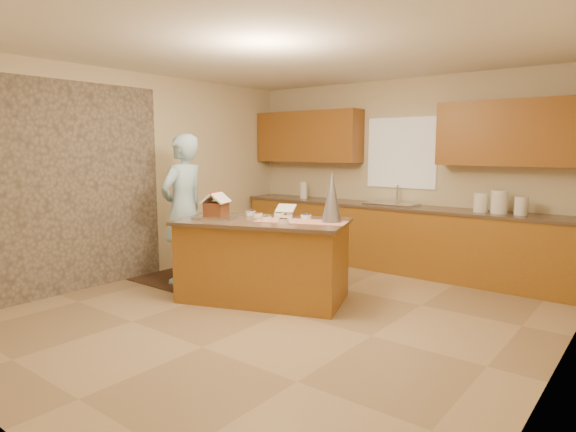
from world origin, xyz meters
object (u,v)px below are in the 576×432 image
Objects in this scene: tinsel_tree at (332,197)px; boy at (183,209)px; gingerbread_house at (216,207)px; island_base at (263,262)px.

boy is (-1.98, -0.40, -0.24)m from tinsel_tree.
tinsel_tree reaches higher than gingerbread_house.
boy reaches higher than tinsel_tree.
island_base is 0.82m from gingerbread_house.
island_base is 1.37m from boy.
tinsel_tree is at bearing 3.67° from island_base.
tinsel_tree is 1.53× the size of gingerbread_house.
boy is at bearing 162.69° from island_base.
gingerbread_house is (-1.21, -0.56, -0.14)m from tinsel_tree.
island_base is 1.09m from tinsel_tree.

